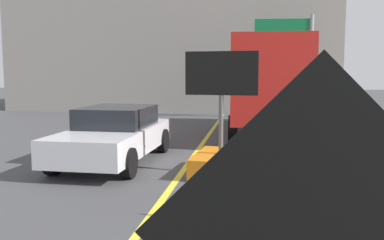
% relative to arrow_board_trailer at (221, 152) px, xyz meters
% --- Properties ---
extents(arrow_board_trailer, '(1.60, 1.90, 2.70)m').
position_rel_arrow_board_trailer_xyz_m(arrow_board_trailer, '(0.00, 0.00, 0.00)').
color(arrow_board_trailer, orange).
rests_on(arrow_board_trailer, ground).
extents(box_truck, '(2.68, 8.01, 3.35)m').
position_rel_arrow_board_trailer_xyz_m(box_truck, '(1.15, 6.28, 1.34)').
color(box_truck, black).
rests_on(box_truck, ground).
extents(pickup_car, '(2.06, 4.62, 1.38)m').
position_rel_arrow_board_trailer_xyz_m(pickup_car, '(-2.72, 0.89, 0.21)').
color(pickup_car, silver).
rests_on(pickup_car, ground).
extents(highway_guide_sign, '(2.79, 0.26, 5.00)m').
position_rel_arrow_board_trailer_xyz_m(highway_guide_sign, '(2.64, 11.76, 2.94)').
color(highway_guide_sign, gray).
rests_on(highway_guide_sign, ground).
extents(far_building_block, '(19.12, 8.83, 7.35)m').
position_rel_arrow_board_trailer_xyz_m(far_building_block, '(-4.22, 18.14, 3.20)').
color(far_building_block, gray).
rests_on(far_building_block, ground).
extents(traffic_cone_mid_lane, '(0.36, 0.36, 0.74)m').
position_rel_arrow_board_trailer_xyz_m(traffic_cone_mid_lane, '(-0.11, -3.04, -0.12)').
color(traffic_cone_mid_lane, black).
rests_on(traffic_cone_mid_lane, ground).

